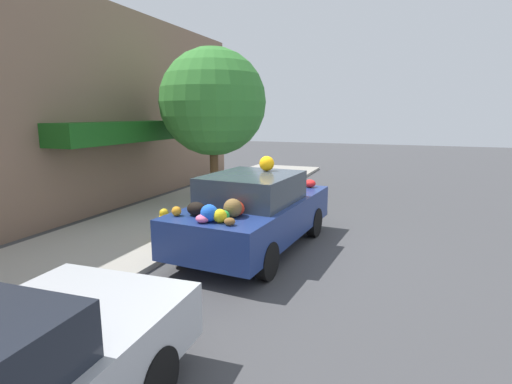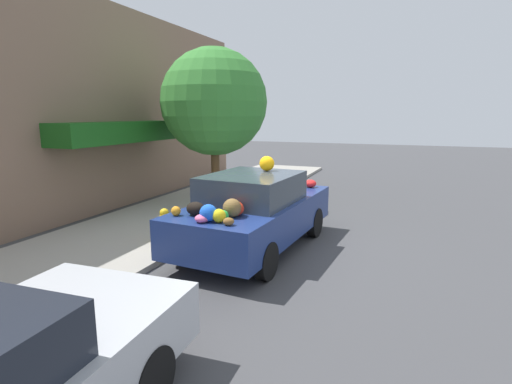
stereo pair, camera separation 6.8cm
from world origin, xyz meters
The scene contains 6 objects.
ground_plane centered at (0.00, 0.00, 0.00)m, with size 60.00×60.00×0.00m, color #424244.
sidewalk_curb centered at (0.00, 2.70, 0.05)m, with size 24.00×3.20×0.11m.
building_facade centered at (0.10, 4.91, 2.76)m, with size 18.00×1.20×5.61m.
street_tree centered at (3.11, 2.31, 2.97)m, with size 2.98×2.98×4.36m.
fire_hydrant centered at (-0.58, 1.56, 0.45)m, with size 0.20×0.20×0.70m.
art_car centered at (-0.04, -0.17, 0.80)m, with size 4.28×2.06×1.83m.
Camera 1 is at (-7.12, -2.90, 2.65)m, focal length 28.00 mm.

